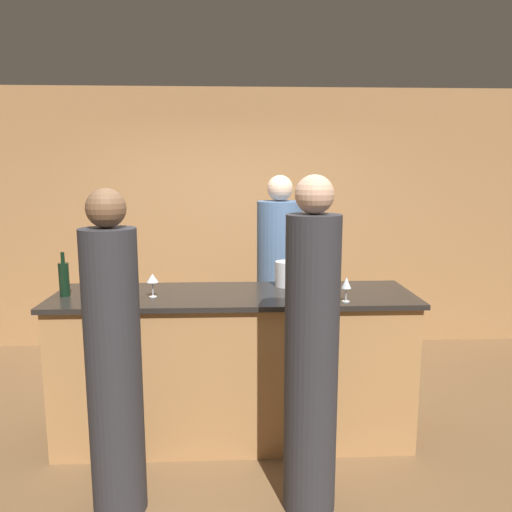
% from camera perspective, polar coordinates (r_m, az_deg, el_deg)
% --- Properties ---
extents(ground_plane, '(14.00, 14.00, 0.00)m').
position_cam_1_polar(ground_plane, '(3.94, -2.40, -19.67)').
color(ground_plane, brown).
extents(back_wall, '(8.00, 0.06, 2.80)m').
position_cam_1_polar(back_wall, '(5.49, -2.53, 4.15)').
color(back_wall, '#A37547').
rests_on(back_wall, ground_plane).
extents(bar_counter, '(2.54, 0.74, 1.08)m').
position_cam_1_polar(bar_counter, '(3.70, -2.46, -12.37)').
color(bar_counter, '#B27F4C').
rests_on(bar_counter, ground_plane).
extents(bartender, '(0.40, 0.40, 1.90)m').
position_cam_1_polar(bartender, '(4.45, 2.67, -4.04)').
color(bartender, '#4C6B93').
rests_on(bartender, ground_plane).
extents(guest_0, '(0.30, 0.30, 1.84)m').
position_cam_1_polar(guest_0, '(2.92, -15.94, -11.95)').
color(guest_0, '#2D2D33').
rests_on(guest_0, ground_plane).
extents(guest_1, '(0.30, 0.30, 1.91)m').
position_cam_1_polar(guest_1, '(2.84, 6.33, -11.50)').
color(guest_1, '#2D2D33').
rests_on(guest_1, ground_plane).
extents(wine_bottle_0, '(0.07, 0.07, 0.32)m').
position_cam_1_polar(wine_bottle_0, '(3.30, 7.80, -3.17)').
color(wine_bottle_0, black).
rests_on(wine_bottle_0, bar_counter).
extents(wine_bottle_1, '(0.07, 0.07, 0.31)m').
position_cam_1_polar(wine_bottle_1, '(3.68, -21.09, -2.43)').
color(wine_bottle_1, black).
rests_on(wine_bottle_1, bar_counter).
extents(wine_bottle_2, '(0.08, 0.08, 0.28)m').
position_cam_1_polar(wine_bottle_2, '(3.58, 8.81, -2.49)').
color(wine_bottle_2, black).
rests_on(wine_bottle_2, bar_counter).
extents(ice_bucket, '(0.18, 0.18, 0.19)m').
position_cam_1_polar(ice_bucket, '(3.74, 3.59, -2.04)').
color(ice_bucket, silver).
rests_on(ice_bucket, bar_counter).
extents(wine_glass_0, '(0.08, 0.08, 0.16)m').
position_cam_1_polar(wine_glass_0, '(3.48, -11.75, -2.56)').
color(wine_glass_0, silver).
rests_on(wine_glass_0, bar_counter).
extents(wine_glass_1, '(0.06, 0.06, 0.17)m').
position_cam_1_polar(wine_glass_1, '(3.42, -15.93, -2.95)').
color(wine_glass_1, silver).
rests_on(wine_glass_1, bar_counter).
extents(wine_glass_2, '(0.06, 0.06, 0.17)m').
position_cam_1_polar(wine_glass_2, '(3.34, 10.29, -3.12)').
color(wine_glass_2, silver).
rests_on(wine_glass_2, bar_counter).
extents(wine_glass_3, '(0.07, 0.07, 0.17)m').
position_cam_1_polar(wine_glass_3, '(3.49, 6.17, -2.37)').
color(wine_glass_3, silver).
rests_on(wine_glass_3, bar_counter).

